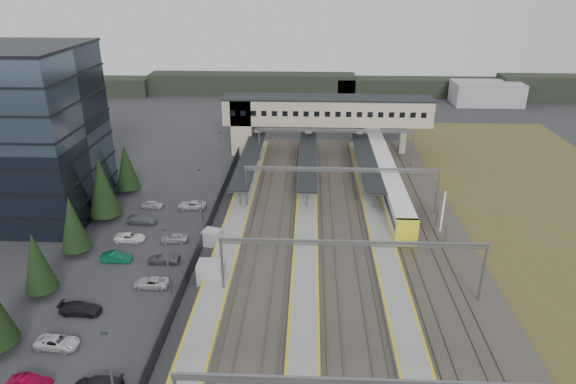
{
  "coord_description": "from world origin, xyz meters",
  "views": [
    {
      "loc": [
        7.32,
        -55.75,
        33.07
      ],
      "look_at": [
        4.27,
        12.12,
        4.0
      ],
      "focal_mm": 32.0,
      "sensor_mm": 36.0,
      "label": 1
    }
  ],
  "objects_px": {
    "train": "(379,156)",
    "relay_cabin_far": "(212,237)",
    "relay_cabin_near": "(211,272)",
    "office_building": "(3,134)",
    "footbridge": "(312,113)",
    "billboard": "(443,212)"
  },
  "relations": [
    {
      "from": "relay_cabin_near",
      "to": "footbridge",
      "type": "height_order",
      "value": "footbridge"
    },
    {
      "from": "relay_cabin_near",
      "to": "footbridge",
      "type": "relative_size",
      "value": 0.08
    },
    {
      "from": "relay_cabin_near",
      "to": "train",
      "type": "relative_size",
      "value": 0.05
    },
    {
      "from": "office_building",
      "to": "relay_cabin_near",
      "type": "bearing_deg",
      "value": -28.47
    },
    {
      "from": "footbridge",
      "to": "train",
      "type": "bearing_deg",
      "value": -33.39
    },
    {
      "from": "office_building",
      "to": "relay_cabin_far",
      "type": "height_order",
      "value": "office_building"
    },
    {
      "from": "footbridge",
      "to": "billboard",
      "type": "bearing_deg",
      "value": -63.15
    },
    {
      "from": "relay_cabin_near",
      "to": "relay_cabin_far",
      "type": "relative_size",
      "value": 1.13
    },
    {
      "from": "office_building",
      "to": "relay_cabin_far",
      "type": "distance_m",
      "value": 33.77
    },
    {
      "from": "relay_cabin_near",
      "to": "relay_cabin_far",
      "type": "xyz_separation_m",
      "value": [
        -1.53,
        8.84,
        -0.24
      ]
    },
    {
      "from": "train",
      "to": "billboard",
      "type": "xyz_separation_m",
      "value": [
        5.29,
        -26.64,
        1.51
      ]
    },
    {
      "from": "office_building",
      "to": "footbridge",
      "type": "relative_size",
      "value": 0.6
    },
    {
      "from": "relay_cabin_far",
      "to": "train",
      "type": "bearing_deg",
      "value": 50.33
    },
    {
      "from": "office_building",
      "to": "billboard",
      "type": "distance_m",
      "value": 62.07
    },
    {
      "from": "relay_cabin_far",
      "to": "train",
      "type": "distance_m",
      "value": 39.67
    },
    {
      "from": "office_building",
      "to": "footbridge",
      "type": "bearing_deg",
      "value": 34.47
    },
    {
      "from": "relay_cabin_far",
      "to": "train",
      "type": "xyz_separation_m",
      "value": [
        25.31,
        30.52,
        1.06
      ]
    },
    {
      "from": "train",
      "to": "billboard",
      "type": "bearing_deg",
      "value": -78.76
    },
    {
      "from": "relay_cabin_far",
      "to": "billboard",
      "type": "height_order",
      "value": "billboard"
    },
    {
      "from": "relay_cabin_far",
      "to": "footbridge",
      "type": "relative_size",
      "value": 0.07
    },
    {
      "from": "relay_cabin_far",
      "to": "footbridge",
      "type": "xyz_separation_m",
      "value": [
        13.02,
        38.63,
        6.88
      ]
    },
    {
      "from": "train",
      "to": "relay_cabin_far",
      "type": "bearing_deg",
      "value": -129.67
    }
  ]
}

